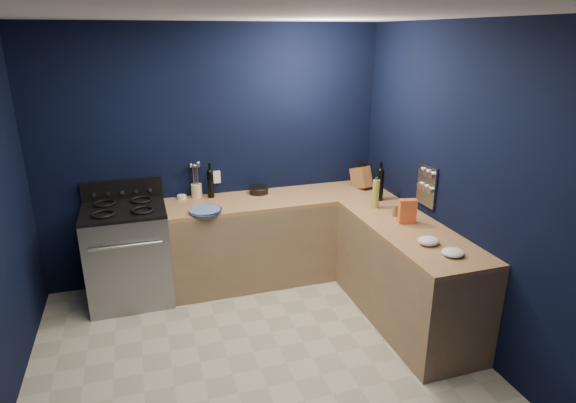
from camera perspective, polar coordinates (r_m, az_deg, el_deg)
name	(u,v)px	position (r m, az deg, el deg)	size (l,w,h in m)	color
floor	(260,369)	(4.01, -3.36, -19.26)	(3.50, 3.50, 0.02)	#B1AD9A
ceiling	(251,12)	(3.14, -4.36, 21.44)	(3.50, 3.50, 0.02)	silver
wall_back	(215,156)	(5.01, -8.69, 5.36)	(3.50, 0.02, 2.60)	black
wall_right	(469,191)	(4.12, 20.71, 1.23)	(0.02, 3.50, 2.60)	black
wall_front	(372,377)	(1.90, 9.93, -19.76)	(3.50, 0.02, 2.60)	black
cab_back	(280,239)	(5.11, -0.94, -4.43)	(2.30, 0.63, 0.86)	#8A6F53
top_back	(280,199)	(4.95, -0.97, 0.34)	(2.30, 0.63, 0.04)	brown
cab_right	(406,277)	(4.48, 13.84, -8.66)	(0.63, 1.67, 0.86)	#8A6F53
top_right	(410,230)	(4.29, 14.31, -3.35)	(0.63, 1.67, 0.04)	brown
gas_range	(129,256)	(4.92, -18.34, -6.13)	(0.76, 0.66, 0.92)	gray
oven_door	(129,271)	(4.64, -18.31, -7.86)	(0.59, 0.02, 0.42)	black
cooktop	(123,210)	(4.74, -18.94, -0.93)	(0.76, 0.66, 0.03)	black
backguard	(122,190)	(4.99, -19.05, 1.34)	(0.76, 0.06, 0.20)	black
spice_panel	(427,185)	(4.56, 16.13, 1.84)	(0.02, 0.28, 0.38)	gray
wall_outlet	(216,177)	(5.05, -8.52, 2.88)	(0.09, 0.02, 0.13)	white
plate_stack	(205,211)	(4.56, -9.80, -1.12)	(0.29, 0.29, 0.04)	#424CA5
ramekin	(182,197)	(5.01, -12.47, 0.55)	(0.09, 0.09, 0.04)	white
utensil_crock	(197,190)	(5.01, -10.77, 1.29)	(0.11, 0.11, 0.14)	beige
wine_bottle_back	(211,184)	(4.95, -9.17, 2.03)	(0.07, 0.07, 0.28)	black
lemon_basket	(259,190)	(5.05, -3.46, 1.37)	(0.20, 0.20, 0.07)	black
knife_block	(361,178)	(5.27, 8.66, 2.82)	(0.12, 0.21, 0.23)	brown
wine_bottle_right	(380,185)	(4.89, 10.82, 1.90)	(0.08, 0.08, 0.31)	black
oil_bottle	(376,194)	(4.67, 10.36, 0.88)	(0.06, 0.06, 0.28)	#A5AC3F
spice_jar_near	(395,211)	(4.51, 12.56, -1.07)	(0.05, 0.05, 0.11)	olive
spice_jar_far	(407,216)	(4.42, 13.88, -1.68)	(0.05, 0.05, 0.10)	olive
crouton_bag	(407,211)	(4.36, 13.96, -1.14)	(0.15, 0.07, 0.22)	red
towel_front	(428,241)	(3.99, 16.30, -4.50)	(0.18, 0.15, 0.06)	white
towel_end	(453,252)	(3.86, 18.98, -5.74)	(0.17, 0.16, 0.05)	white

